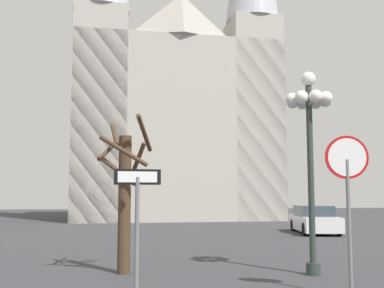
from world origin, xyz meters
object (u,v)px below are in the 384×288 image
one_way_arrow_sign (137,225)px  cathedral (173,98)px  street_lamp (309,126)px  bare_tree (125,193)px  parked_car_near_white (314,220)px  stop_sign (348,180)px

one_way_arrow_sign → cathedral: bearing=83.3°
one_way_arrow_sign → street_lamp: (4.57, 4.19, 2.25)m
bare_tree → parked_car_near_white: (9.88, 11.36, -1.38)m
bare_tree → street_lamp: bearing=-10.0°
stop_sign → street_lamp: 2.95m
cathedral → stop_sign: size_ratio=10.75×
one_way_arrow_sign → bare_tree: bare_tree is taller
cathedral → stop_sign: (0.62, -30.10, -7.87)m
cathedral → one_way_arrow_sign: (-3.71, -31.75, -8.62)m
cathedral → one_way_arrow_sign: size_ratio=14.32×
stop_sign → one_way_arrow_sign: 4.69m
street_lamp → bare_tree: bearing=170.0°
street_lamp → one_way_arrow_sign: bearing=-137.5°
cathedral → bare_tree: 28.20m
one_way_arrow_sign → stop_sign: bearing=20.9°
cathedral → bare_tree: bearing=-98.3°
street_lamp → bare_tree: 5.16m
one_way_arrow_sign → street_lamp: size_ratio=0.46×
stop_sign → one_way_arrow_sign: (-4.33, -1.66, -0.76)m
bare_tree → parked_car_near_white: size_ratio=0.86×
bare_tree → parked_car_near_white: bearing=49.0°
cathedral → parked_car_near_white: (5.97, -15.36, -9.52)m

